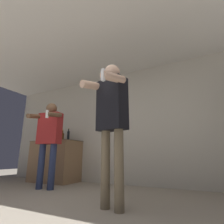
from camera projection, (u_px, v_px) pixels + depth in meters
The scene contains 10 objects.
wall_back at pixel (124, 125), 4.00m from camera, with size 7.00×0.06×2.55m.
ceiling_slab at pixel (94, 42), 3.14m from camera, with size 7.00×3.19×0.05m.
counter at pixel (55, 161), 4.24m from camera, with size 1.17×0.67×0.95m.
bottle_green_wine at pixel (68, 136), 4.34m from camera, with size 0.06×0.06×0.32m.
bottle_short_whiskey at pixel (62, 137), 4.42m from camera, with size 0.07×0.07×0.29m.
bottle_amber_bourbon at pixel (54, 138), 4.53m from camera, with size 0.08×0.08×0.24m.
bottle_clear_vodka at pixel (50, 137), 4.61m from camera, with size 0.09×0.09×0.33m.
bottle_tall_gin at pixel (46, 137), 4.67m from camera, with size 0.08×0.08×0.31m.
person_woman_foreground at pixel (111, 113), 2.19m from camera, with size 0.54×0.55×1.77m.
person_man_side at pixel (49, 135), 3.40m from camera, with size 0.57×0.55×1.64m.
Camera 1 is at (1.53, -0.95, 0.57)m, focal length 28.00 mm.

